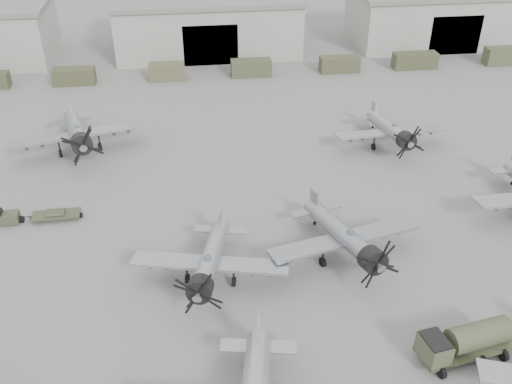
# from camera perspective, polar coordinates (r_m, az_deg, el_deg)

# --- Properties ---
(ground) EXTENTS (220.00, 220.00, 0.00)m
(ground) POSITION_cam_1_polar(r_m,az_deg,el_deg) (41.22, 0.39, -14.51)
(ground) COLOR slate
(ground) RESTS_ON ground
(hangar_center) EXTENTS (29.00, 14.80, 8.70)m
(hangar_center) POSITION_cam_1_polar(r_m,az_deg,el_deg) (93.45, -4.86, 16.50)
(hangar_center) COLOR gray
(hangar_center) RESTS_ON ground
(hangar_right) EXTENTS (29.00, 14.80, 8.70)m
(hangar_right) POSITION_cam_1_polar(r_m,az_deg,el_deg) (102.31, 17.88, 16.55)
(hangar_right) COLOR gray
(hangar_right) RESTS_ON ground
(support_truck_2) EXTENTS (5.72, 2.20, 2.24)m
(support_truck_2) POSITION_cam_1_polar(r_m,az_deg,el_deg) (84.46, -17.72, 10.97)
(support_truck_2) COLOR #3B3C27
(support_truck_2) RESTS_ON ground
(support_truck_3) EXTENTS (4.95, 2.20, 2.33)m
(support_truck_3) POSITION_cam_1_polar(r_m,az_deg,el_deg) (83.05, -8.89, 11.80)
(support_truck_3) COLOR #4B4B31
(support_truck_3) RESTS_ON ground
(support_truck_4) EXTENTS (5.73, 2.20, 2.33)m
(support_truck_4) POSITION_cam_1_polar(r_m,az_deg,el_deg) (83.52, -0.49, 12.31)
(support_truck_4) COLOR #3B402A
(support_truck_4) RESTS_ON ground
(support_truck_5) EXTENTS (5.73, 2.20, 2.22)m
(support_truck_5) POSITION_cam_1_polar(r_m,az_deg,el_deg) (85.95, 8.35, 12.53)
(support_truck_5) COLOR #3D3F29
(support_truck_5) RESTS_ON ground
(support_truck_6) EXTENTS (6.47, 2.20, 2.29)m
(support_truck_6) POSITION_cam_1_polar(r_m,az_deg,el_deg) (89.57, 15.60, 12.55)
(support_truck_6) COLOR #3A3C27
(support_truck_6) RESTS_ON ground
(support_truck_7) EXTENTS (5.67, 2.20, 2.51)m
(support_truck_7) POSITION_cam_1_polar(r_m,az_deg,el_deg) (95.60, 23.51, 12.39)
(support_truck_7) COLOR #40432C
(support_truck_7) RESTS_ON ground
(aircraft_mid_1) EXTENTS (12.32, 11.09, 4.89)m
(aircraft_mid_1) POSITION_cam_1_polar(r_m,az_deg,el_deg) (43.95, -4.71, -7.05)
(aircraft_mid_1) COLOR gray
(aircraft_mid_1) RESTS_ON ground
(aircraft_mid_2) EXTENTS (13.04, 11.73, 5.19)m
(aircraft_mid_2) POSITION_cam_1_polar(r_m,az_deg,el_deg) (46.58, 9.05, -4.57)
(aircraft_mid_2) COLOR gray
(aircraft_mid_2) RESTS_ON ground
(aircraft_far_0) EXTENTS (14.11, 12.70, 5.62)m
(aircraft_far_0) POSITION_cam_1_polar(r_m,az_deg,el_deg) (64.45, -17.42, 5.67)
(aircraft_far_0) COLOR gray
(aircraft_far_0) RESTS_ON ground
(aircraft_far_1) EXTENTS (12.30, 11.07, 4.91)m
(aircraft_far_1) POSITION_cam_1_polar(r_m,az_deg,el_deg) (64.47, 13.43, 6.00)
(aircraft_far_1) COLOR #93959B
(aircraft_far_1) RESTS_ON ground
(fuel_tanker) EXTENTS (6.95, 3.90, 2.57)m
(fuel_tanker) POSITION_cam_1_polar(r_m,az_deg,el_deg) (41.56, 20.26, -13.75)
(fuel_tanker) COLOR #3A422B
(fuel_tanker) RESTS_ON ground
(tug_trailer) EXTENTS (7.37, 1.65, 1.48)m
(tug_trailer) POSITION_cam_1_polar(r_m,az_deg,el_deg) (55.61, -22.00, -2.29)
(tug_trailer) COLOR #343B26
(tug_trailer) RESTS_ON ground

